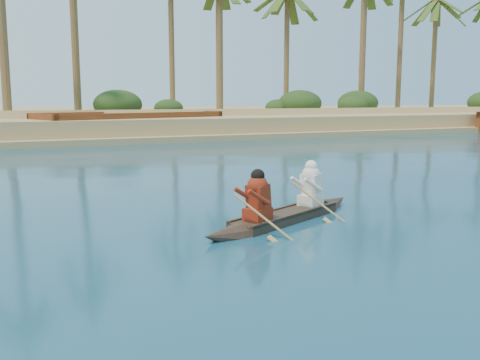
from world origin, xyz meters
name	(u,v)px	position (x,y,z in m)	size (l,w,h in m)	color
sandy_embankment	(132,119)	(0.00, 46.89, 0.53)	(150.00, 51.00, 1.50)	tan
palm_grove	(168,27)	(0.00, 35.00, 8.00)	(110.00, 14.00, 16.00)	#375C20
shrub_cluster	(184,116)	(0.00, 31.50, 1.20)	(100.00, 6.00, 2.40)	#263F17
canoe	(286,208)	(-8.00, 2.91, 0.25)	(4.60, 2.58, 1.32)	#3B2E20
barge_mid	(132,128)	(-5.05, 27.00, 0.68)	(12.20, 7.01, 1.93)	brown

